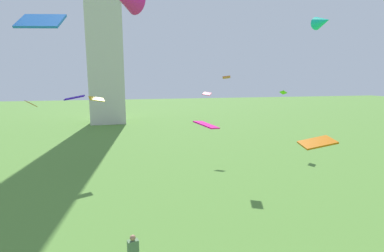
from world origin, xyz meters
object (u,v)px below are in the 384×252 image
at_px(kite_flying_10, 207,94).
at_px(kite_flying_7, 322,22).
at_px(kite_flying_3, 75,98).
at_px(kite_flying_4, 31,104).
at_px(person_1, 133,252).
at_px(kite_flying_0, 41,21).
at_px(kite_flying_1, 283,92).
at_px(kite_flying_2, 317,142).
at_px(kite_flying_5, 97,99).
at_px(kite_flying_8, 226,77).
at_px(kite_flying_6, 206,125).

bearing_deg(kite_flying_10, kite_flying_7, 175.94).
bearing_deg(kite_flying_3, kite_flying_4, -113.28).
bearing_deg(person_1, kite_flying_0, -33.52).
distance_m(kite_flying_1, kite_flying_2, 21.15).
relative_size(kite_flying_3, kite_flying_4, 2.05).
distance_m(kite_flying_3, kite_flying_5, 2.54).
height_order(kite_flying_7, kite_flying_8, kite_flying_7).
bearing_deg(kite_flying_7, kite_flying_0, -156.29).
distance_m(kite_flying_0, kite_flying_4, 11.64).
xyz_separation_m(person_1, kite_flying_2, (8.11, -0.53, 4.36)).
bearing_deg(kite_flying_1, kite_flying_4, -10.22).
distance_m(person_1, kite_flying_0, 9.87).
xyz_separation_m(kite_flying_4, kite_flying_7, (23.48, -0.65, 6.65)).
distance_m(person_1, kite_flying_1, 26.12).
bearing_deg(kite_flying_6, kite_flying_2, 34.56).
height_order(kite_flying_4, kite_flying_5, kite_flying_5).
relative_size(kite_flying_4, kite_flying_7, 0.53).
height_order(person_1, kite_flying_7, kite_flying_7).
bearing_deg(kite_flying_5, kite_flying_10, -1.12).
bearing_deg(kite_flying_8, kite_flying_3, 97.78).
xyz_separation_m(person_1, kite_flying_3, (-4.61, 16.93, 5.45)).
xyz_separation_m(person_1, kite_flying_0, (-3.08, 1.18, 9.30)).
distance_m(kite_flying_7, kite_flying_8, 9.40).
xyz_separation_m(kite_flying_1, kite_flying_8, (-8.87, -4.85, 1.69)).
relative_size(kite_flying_2, kite_flying_3, 0.85).
height_order(kite_flying_2, kite_flying_4, kite_flying_4).
bearing_deg(kite_flying_4, kite_flying_7, 34.03).
xyz_separation_m(kite_flying_5, kite_flying_7, (19.29, -4.61, 6.65)).
bearing_deg(kite_flying_10, person_1, 104.48).
relative_size(kite_flying_1, kite_flying_7, 0.60).
distance_m(person_1, kite_flying_4, 14.38).
distance_m(person_1, kite_flying_10, 21.25).
bearing_deg(kite_flying_7, kite_flying_10, 133.95).
bearing_deg(kite_flying_4, kite_flying_0, -34.95).
xyz_separation_m(kite_flying_7, kite_flying_8, (-7.75, 2.47, -4.72)).
distance_m(kite_flying_0, kite_flying_7, 22.24).
distance_m(kite_flying_8, kite_flying_10, 5.50).
height_order(kite_flying_3, kite_flying_5, kite_flying_3).
distance_m(kite_flying_3, kite_flying_8, 14.21).
xyz_separation_m(kite_flying_6, kite_flying_7, (13.32, 9.88, 6.94)).
relative_size(kite_flying_5, kite_flying_6, 1.14).
xyz_separation_m(kite_flying_0, kite_flying_6, (6.52, -0.19, -4.21)).
bearing_deg(kite_flying_1, kite_flying_6, 24.59).
height_order(kite_flying_1, kite_flying_8, kite_flying_8).
height_order(kite_flying_5, kite_flying_8, kite_flying_8).
bearing_deg(kite_flying_3, kite_flying_6, -65.13).
xyz_separation_m(kite_flying_1, kite_flying_2, (-9.78, -18.71, -1.26)).
relative_size(person_1, kite_flying_6, 1.36).
height_order(kite_flying_4, kite_flying_7, kite_flying_7).
distance_m(kite_flying_0, kite_flying_8, 17.26).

